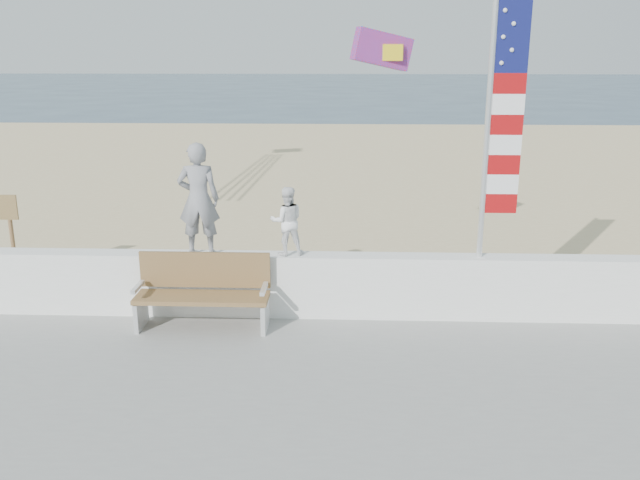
# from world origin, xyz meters

# --- Properties ---
(ground) EXTENTS (220.00, 220.00, 0.00)m
(ground) POSITION_xyz_m (0.00, 0.00, 0.00)
(ground) COLOR #2A4155
(ground) RESTS_ON ground
(sand) EXTENTS (90.00, 40.00, 0.08)m
(sand) POSITION_xyz_m (0.00, 9.00, 0.04)
(sand) COLOR beige
(sand) RESTS_ON ground
(seawall) EXTENTS (30.00, 0.35, 0.90)m
(seawall) POSITION_xyz_m (0.00, 2.00, 0.63)
(seawall) COLOR white
(seawall) RESTS_ON boardwalk
(adult) EXTENTS (0.59, 0.41, 1.57)m
(adult) POSITION_xyz_m (-1.48, 2.00, 1.86)
(adult) COLOR gray
(adult) RESTS_ON seawall
(child) EXTENTS (0.53, 0.45, 0.96)m
(child) POSITION_xyz_m (-0.27, 2.00, 1.56)
(child) COLOR white
(child) RESTS_ON seawall
(bench) EXTENTS (1.80, 0.57, 1.00)m
(bench) POSITION_xyz_m (-1.38, 1.55, 0.69)
(bench) COLOR olive
(bench) RESTS_ON boardwalk
(flag) EXTENTS (0.50, 0.08, 3.50)m
(flag) POSITION_xyz_m (2.53, 2.00, 2.99)
(flag) COLOR white
(flag) RESTS_ON seawall
(parafoil_kite) EXTENTS (1.03, 0.56, 0.69)m
(parafoil_kite) POSITION_xyz_m (1.12, 4.23, 3.84)
(parafoil_kite) COLOR red
(parafoil_kite) RESTS_ON ground
(sign) EXTENTS (0.32, 0.07, 1.46)m
(sign) POSITION_xyz_m (-5.06, 3.67, 0.94)
(sign) COLOR olive
(sign) RESTS_ON sand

